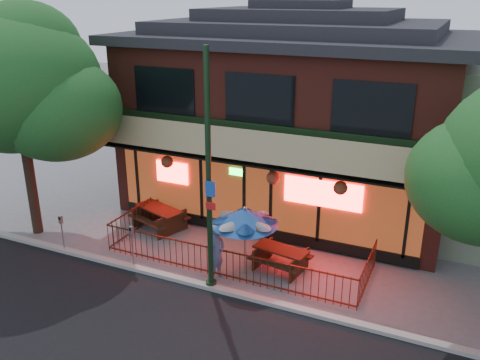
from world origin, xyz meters
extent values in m
plane|color=gray|center=(0.00, 0.00, 0.00)|extent=(80.00, 80.00, 0.00)
cube|color=#999993|center=(0.00, -0.50, 0.06)|extent=(80.00, 0.25, 0.12)
cube|color=maroon|center=(0.00, 7.20, 3.25)|extent=(12.00, 8.00, 6.50)
cube|color=#59230F|center=(0.00, 3.18, 1.65)|extent=(11.00, 0.06, 2.60)
cube|color=#FF0C0C|center=(2.30, 3.10, 2.10)|extent=(2.60, 0.04, 0.90)
cube|color=#FF0C0C|center=(-3.40, 3.10, 2.00)|extent=(1.30, 0.04, 0.80)
cube|color=tan|center=(0.00, 2.70, 3.55)|extent=(12.20, 1.33, 1.26)
cube|color=black|center=(-3.60, 3.18, 5.00)|extent=(2.40, 0.06, 1.60)
cube|color=black|center=(0.00, 3.18, 5.00)|extent=(2.40, 0.06, 1.60)
cube|color=black|center=(3.60, 3.18, 5.00)|extent=(2.40, 0.06, 1.60)
cube|color=black|center=(0.00, 3.15, 0.25)|extent=(11.00, 0.12, 0.40)
cube|color=#FFC672|center=(5.60, 3.02, 2.55)|extent=(0.18, 0.18, 0.32)
cube|color=#451A0E|center=(0.00, 0.20, 0.95)|extent=(8.40, 0.04, 0.04)
cube|color=#451A0E|center=(0.00, 0.20, 0.12)|extent=(8.40, 0.04, 0.04)
cube|color=#451A0E|center=(-4.20, 1.50, 0.95)|extent=(0.04, 2.60, 0.04)
cube|color=#451A0E|center=(4.20, 1.50, 0.95)|extent=(0.04, 2.60, 0.04)
cylinder|color=#451A0E|center=(0.00, 0.20, 0.50)|extent=(0.02, 0.02, 1.00)
cylinder|color=black|center=(0.00, -0.40, 3.50)|extent=(0.16, 0.16, 7.00)
cylinder|color=black|center=(0.00, -0.40, 0.10)|extent=(0.32, 0.32, 0.20)
cube|color=#194CB2|center=(0.12, -0.55, 3.20)|extent=(0.30, 0.02, 0.45)
cube|color=red|center=(0.12, -0.55, 2.70)|extent=(0.30, 0.02, 0.22)
cylinder|color=#322219|center=(-7.50, 0.30, 2.56)|extent=(0.36, 0.36, 5.12)
ellipsoid|color=#194D1B|center=(-7.50, 0.30, 5.44)|extent=(5.60, 5.60, 4.59)
ellipsoid|color=#194D1B|center=(-7.30, 0.70, 6.56)|extent=(3.64, 3.64, 2.98)
cube|color=#302011|center=(-4.30, 2.63, 0.39)|extent=(0.49, 1.32, 0.78)
cube|color=#302011|center=(-2.90, 2.17, 0.39)|extent=(0.49, 1.32, 0.78)
cube|color=#302011|center=(-3.60, 2.40, 0.78)|extent=(2.05, 1.35, 0.06)
cube|color=#302011|center=(-3.78, 1.85, 0.46)|extent=(1.90, 0.88, 0.05)
cube|color=#302011|center=(-3.42, 2.95, 0.46)|extent=(1.90, 0.88, 0.05)
cube|color=#321F11|center=(0.86, 1.55, 0.35)|extent=(0.24, 1.22, 0.70)
cube|color=#321F11|center=(2.16, 1.35, 0.35)|extent=(0.24, 1.22, 0.70)
cube|color=#321F11|center=(1.51, 1.45, 0.70)|extent=(1.78, 0.96, 0.06)
cube|color=#321F11|center=(1.43, 0.94, 0.41)|extent=(1.71, 0.52, 0.05)
cube|color=#321F11|center=(1.59, 1.96, 0.41)|extent=(1.71, 0.52, 0.05)
cylinder|color=gray|center=(0.60, 0.70, 1.04)|extent=(0.05, 0.05, 2.09)
cone|color=#1A4794|center=(0.60, 0.70, 1.95)|extent=(1.99, 1.99, 0.52)
sphere|color=gray|center=(0.60, 0.70, 2.23)|extent=(0.09, 0.09, 0.09)
imported|color=#4F709E|center=(-0.06, 0.10, 0.90)|extent=(0.50, 0.70, 1.79)
cylinder|color=gray|center=(-2.77, -0.40, 0.59)|extent=(0.05, 0.05, 1.17)
cube|color=gray|center=(-2.77, -0.40, 1.30)|extent=(0.15, 0.13, 0.30)
cube|color=black|center=(-2.77, -0.46, 1.36)|extent=(0.08, 0.02, 0.11)
cylinder|color=#999DA1|center=(-5.54, -0.48, 0.53)|extent=(0.05, 0.05, 1.06)
cube|color=#999DA1|center=(-5.54, -0.48, 1.18)|extent=(0.12, 0.10, 0.27)
cube|color=black|center=(-5.54, -0.53, 1.24)|extent=(0.08, 0.01, 0.10)
camera|label=1|loc=(6.17, -11.94, 8.22)|focal=38.00mm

